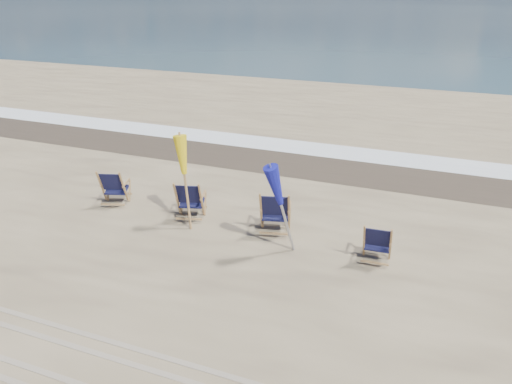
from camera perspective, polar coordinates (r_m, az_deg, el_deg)
ocean at (r=135.30m, az=21.22°, el=19.40°), size 400.00×400.00×0.00m
surf_foam at (r=16.70m, az=7.73°, el=4.79°), size 200.00×1.40×0.01m
wet_sand_strip at (r=15.33m, az=6.34°, el=3.17°), size 200.00×2.60×0.00m
tire_tracks at (r=7.69m, az=-14.72°, el=-20.08°), size 80.00×1.30×0.01m
beach_chair_0 at (r=12.60m, az=-14.87°, el=0.43°), size 0.82×0.87×0.99m
beach_chair_1 at (r=11.50m, az=-6.26°, el=-1.04°), size 0.83×0.88×1.02m
beach_chair_2 at (r=10.77m, az=3.77°, el=-2.50°), size 0.87×0.93×1.08m
beach_chair_3 at (r=10.01m, az=15.10°, el=-5.99°), size 0.61×0.68×0.90m
umbrella_yellow at (r=10.87m, az=-8.18°, el=3.58°), size 0.30×0.30×2.12m
umbrella_blue at (r=9.67m, az=3.27°, el=0.73°), size 0.30×0.30×2.02m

